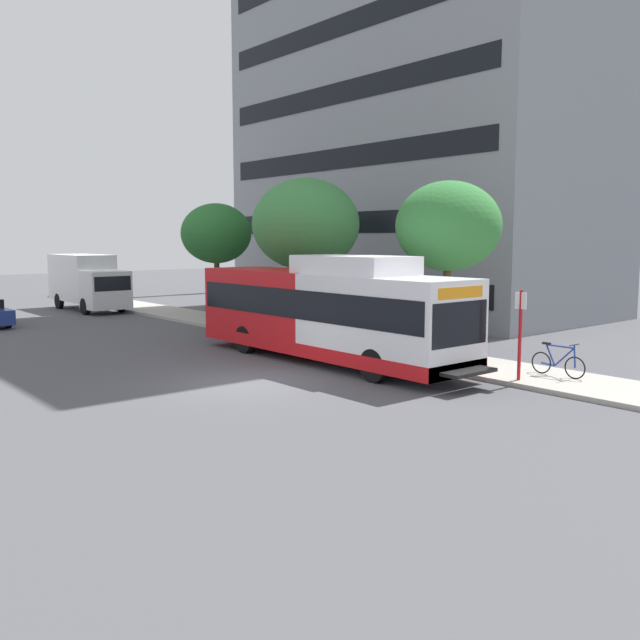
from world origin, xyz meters
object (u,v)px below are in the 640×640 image
Objects in this scene: street_tree_mid_block at (306,225)px; street_tree_far_block at (216,234)px; bus_stop_sign_pole at (520,328)px; box_truck_background at (87,281)px; street_tree_near_stop at (448,226)px; bicycle_parked at (558,362)px; transit_bus at (326,312)px.

street_tree_mid_block reaches higher than street_tree_far_block.
box_truck_background is at bearing 93.37° from bus_stop_sign_pole.
bus_stop_sign_pole is 0.37× the size of box_truck_background.
street_tree_near_stop is 0.87× the size of box_truck_background.
bicycle_parked is at bearing -99.15° from street_tree_near_stop.
street_tree_near_stop reaches higher than street_tree_far_block.
bus_stop_sign_pole is 1.79m from bicycle_parked.
bus_stop_sign_pole is (1.84, -6.41, -0.05)m from transit_bus.
street_tree_mid_block is 1.14× the size of street_tree_far_block.
bus_stop_sign_pole is 28.35m from box_truck_background.
street_tree_far_block is at bearing 88.53° from bicycle_parked.
street_tree_near_stop is at bearing 64.51° from bus_stop_sign_pole.
street_tree_mid_block reaches higher than transit_bus.
street_tree_mid_block is 0.95× the size of box_truck_background.
box_truck_background reaches higher than bicycle_parked.
street_tree_mid_block is 7.30m from street_tree_far_block.
transit_bus reaches higher than bus_stop_sign_pole.
transit_bus is at bearing 114.98° from bicycle_parked.
bus_stop_sign_pole is 0.39× the size of street_tree_mid_block.
street_tree_mid_block is at bearing -77.18° from box_truck_background.
street_tree_near_stop is at bearing 80.85° from bicycle_parked.
street_tree_mid_block is (3.81, 5.89, 3.10)m from transit_bus.
street_tree_near_stop is (0.79, 4.92, 4.05)m from bicycle_parked.
bus_stop_sign_pole is 12.85m from street_tree_mid_block.
street_tree_mid_block reaches higher than bicycle_parked.
bus_stop_sign_pole reaches higher than bicycle_parked.
street_tree_far_block is (3.70, 13.19, 2.74)m from transit_bus.
transit_bus is at bearing -122.89° from street_tree_mid_block.
box_truck_background is at bearing 112.08° from street_tree_far_block.
street_tree_mid_block is (-0.17, 7.81, 0.19)m from street_tree_near_stop.
box_truck_background is (-1.67, 28.30, 0.09)m from bus_stop_sign_pole.
street_tree_far_block is (-0.11, 7.29, -0.36)m from street_tree_mid_block.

